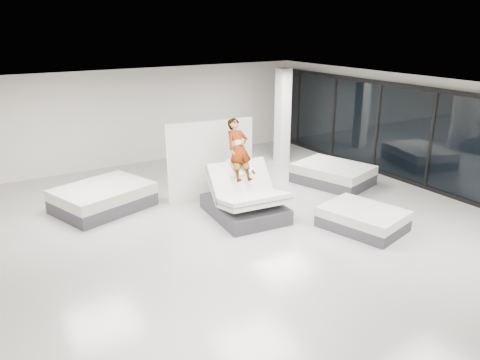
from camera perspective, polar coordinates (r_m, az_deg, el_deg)
The scene contains 10 objects.
room at distance 10.28m, azimuth 2.30°, elevation 1.48°, with size 14.00×14.04×3.20m.
hero_bed at distance 11.65m, azimuth 0.65°, elevation -2.54°, with size 1.77×2.24×1.42m.
person at distance 11.65m, azimuth -0.11°, elevation 2.17°, with size 0.59×0.39×1.62m, color slate.
remote at distance 11.50m, azimuth 1.65°, elevation 0.98°, with size 0.05×0.14×0.03m, color black.
divider_panel at distance 12.66m, azimuth -3.57°, elevation 2.39°, with size 2.40×0.11×2.18m, color silver.
flat_bed_right_far at distance 14.36m, azimuth 11.27°, elevation 0.70°, with size 2.12×2.48×0.58m.
flat_bed_right_near at distance 11.41m, azimuth 14.73°, elevation -4.59°, with size 1.76×2.09×0.50m.
flat_bed_left_far at distance 12.65m, azimuth -16.36°, elevation -2.09°, with size 2.69×2.32×0.62m.
column at distance 16.10m, azimuth 5.22°, elevation 7.75°, with size 0.40×0.40×3.20m, color silver.
storefront_glazing at distance 14.37m, azimuth 22.29°, elevation 4.48°, with size 0.12×13.40×2.92m.
Camera 1 is at (-5.51, -8.13, 4.65)m, focal length 35.00 mm.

